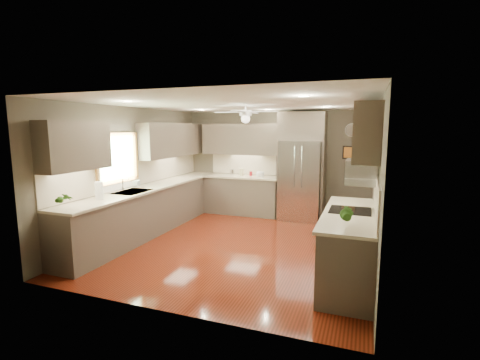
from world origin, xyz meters
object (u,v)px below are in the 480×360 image
Objects in this scene: soap_bottle at (138,183)px; potted_plant_right at (346,214)px; potted_plant_left at (62,198)px; canister_b at (232,172)px; canister_d at (251,174)px; bowl at (260,175)px; canister_c at (242,172)px; refrigerator at (301,168)px; stool at (336,219)px; paper_towel at (99,191)px; microwave at (361,172)px.

potted_plant_right is at bearing -19.88° from soap_bottle.
soap_bottle is 1.87m from potted_plant_left.
potted_plant_left is at bearing -102.56° from canister_b.
canister_d is at bearing 122.57° from potted_plant_right.
bowl is at bearing 120.06° from potted_plant_right.
canister_d is at bearing 7.37° from canister_c.
refrigerator is (1.24, -0.08, 0.19)m from canister_d.
refrigerator is (1.72, -0.09, 0.18)m from canister_b.
canister_d is 0.50× the size of bowl.
stool is at bearing 44.64° from potted_plant_left.
paper_towel is at bearing -115.54° from bowl.
canister_c is at bearing 177.95° from refrigerator.
potted_plant_left reaches higher than soap_bottle.
microwave reaches higher than bowl.
microwave is (1.33, -2.71, 0.29)m from refrigerator.
potted_plant_left is (0.10, -1.87, 0.05)m from soap_bottle.
potted_plant_left is 0.61× the size of stool.
canister_c is 3.69m from paper_towel.
canister_d is at bearing -0.85° from canister_b.
refrigerator is 4.81× the size of stool.
stool is (3.54, 3.49, -0.86)m from potted_plant_left.
canister_d is at bearing 177.36° from bowl.
potted_plant_right reaches higher than canister_d.
stool is (0.87, -0.68, -0.95)m from refrigerator.
refrigerator is at bearing 142.16° from stool.
soap_bottle is at bearing 92.92° from potted_plant_left.
soap_bottle reaches higher than canister_b.
canister_b is 0.71× the size of bowl.
bowl is 3.66m from microwave.
canister_c is 3.95m from microwave.
soap_bottle is at bearing 160.12° from potted_plant_right.
refrigerator is at bearing -2.05° from canister_c.
canister_d is 0.33× the size of potted_plant_right.
stool is at bearing 96.20° from potted_plant_right.
stool is (3.63, 1.63, -0.81)m from soap_bottle.
refrigerator is (1.00, -0.07, 0.22)m from bowl.
canister_d is (0.23, 0.03, -0.03)m from canister_c.
canister_d is 2.36m from stool.
canister_b is at bearing 177.03° from refrigerator.
canister_c is 2.57m from stool.
soap_bottle is 4.13m from microwave.
microwave is (2.79, -2.76, 0.45)m from canister_c.
potted_plant_right reaches higher than canister_b.
soap_bottle is (-1.30, -2.36, 0.01)m from canister_c.
bowl is (0.24, -0.01, -0.03)m from canister_d.
microwave is (2.56, -2.79, 0.48)m from canister_d.
potted_plant_right is 3.89m from paper_towel.
potted_plant_left reaches higher than canister_d.
potted_plant_right is at bearing -59.94° from bowl.
potted_plant_right is (2.44, -3.82, 0.10)m from canister_d.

